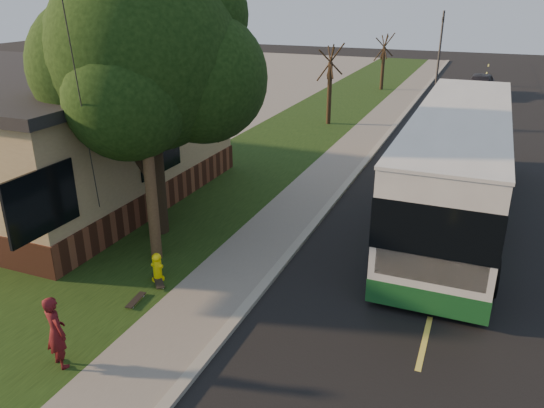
{
  "coord_description": "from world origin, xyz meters",
  "views": [
    {
      "loc": [
        4.53,
        -9.78,
        6.89
      ],
      "look_at": [
        -0.53,
        2.56,
        1.5
      ],
      "focal_mm": 35.0,
      "sensor_mm": 36.0,
      "label": 1
    }
  ],
  "objects_px": {
    "fire_hydrant": "(157,267)",
    "dumpster": "(55,193)",
    "utility_pole": "(142,91)",
    "skateboarder": "(56,332)",
    "bare_tree_far": "(383,63)",
    "skateboard_main": "(136,300)",
    "transit_bus": "(457,162)",
    "traffic_signal": "(441,43)",
    "distant_car": "(480,85)",
    "skateboard_spare": "(158,281)",
    "bare_tree_near": "(330,85)",
    "leafy_tree": "(149,59)"
  },
  "relations": [
    {
      "from": "fire_hydrant",
      "to": "dumpster",
      "type": "xyz_separation_m",
      "value": [
        -5.85,
        2.77,
        0.19
      ]
    },
    {
      "from": "utility_pole",
      "to": "skateboarder",
      "type": "relative_size",
      "value": 5.93
    },
    {
      "from": "bare_tree_far",
      "to": "skateboard_main",
      "type": "xyz_separation_m",
      "value": [
        0.5,
        -31.09,
        -1.88
      ]
    },
    {
      "from": "bare_tree_far",
      "to": "transit_bus",
      "type": "relative_size",
      "value": 0.31
    },
    {
      "from": "bare_tree_far",
      "to": "fire_hydrant",
      "type": "bearing_deg",
      "value": -89.24
    },
    {
      "from": "traffic_signal",
      "to": "skateboard_main",
      "type": "relative_size",
      "value": 7.54
    },
    {
      "from": "fire_hydrant",
      "to": "distant_car",
      "type": "xyz_separation_m",
      "value": [
        6.42,
        30.28,
        0.34
      ]
    },
    {
      "from": "fire_hydrant",
      "to": "dumpster",
      "type": "height_order",
      "value": "dumpster"
    },
    {
      "from": "traffic_signal",
      "to": "distant_car",
      "type": "relative_size",
      "value": 1.21
    },
    {
      "from": "utility_pole",
      "to": "traffic_signal",
      "type": "bearing_deg",
      "value": 83.42
    },
    {
      "from": "skateboarder",
      "to": "distant_car",
      "type": "height_order",
      "value": "skateboarder"
    },
    {
      "from": "skateboard_spare",
      "to": "distant_car",
      "type": "xyz_separation_m",
      "value": [
        6.33,
        30.42,
        0.65
      ]
    },
    {
      "from": "bare_tree_near",
      "to": "distant_car",
      "type": "relative_size",
      "value": 0.94
    },
    {
      "from": "bare_tree_far",
      "to": "distant_car",
      "type": "bearing_deg",
      "value": 2.38
    },
    {
      "from": "leafy_tree",
      "to": "skateboard_main",
      "type": "height_order",
      "value": "leafy_tree"
    },
    {
      "from": "bare_tree_far",
      "to": "bare_tree_near",
      "type": "bearing_deg",
      "value": -92.39
    },
    {
      "from": "leafy_tree",
      "to": "dumpster",
      "type": "bearing_deg",
      "value": 178.44
    },
    {
      "from": "leafy_tree",
      "to": "bare_tree_far",
      "type": "xyz_separation_m",
      "value": [
        1.17,
        27.35,
        -3.16
      ]
    },
    {
      "from": "bare_tree_far",
      "to": "traffic_signal",
      "type": "relative_size",
      "value": 0.73
    },
    {
      "from": "skateboard_main",
      "to": "dumpster",
      "type": "relative_size",
      "value": 0.45
    },
    {
      "from": "skateboard_spare",
      "to": "bare_tree_near",
      "type": "bearing_deg",
      "value": 93.15
    },
    {
      "from": "leafy_tree",
      "to": "distant_car",
      "type": "height_order",
      "value": "leafy_tree"
    },
    {
      "from": "distant_car",
      "to": "traffic_signal",
      "type": "bearing_deg",
      "value": 134.42
    },
    {
      "from": "bare_tree_near",
      "to": "traffic_signal",
      "type": "height_order",
      "value": "traffic_signal"
    },
    {
      "from": "utility_pole",
      "to": "leafy_tree",
      "type": "xyz_separation_m",
      "value": [
        -0.87,
        1.66,
        0.54
      ]
    },
    {
      "from": "utility_pole",
      "to": "distant_car",
      "type": "height_order",
      "value": "utility_pole"
    },
    {
      "from": "fire_hydrant",
      "to": "skateboard_spare",
      "type": "height_order",
      "value": "fire_hydrant"
    },
    {
      "from": "fire_hydrant",
      "to": "dumpster",
      "type": "distance_m",
      "value": 6.47
    },
    {
      "from": "bare_tree_far",
      "to": "skateboard_main",
      "type": "height_order",
      "value": "bare_tree_far"
    },
    {
      "from": "fire_hydrant",
      "to": "leafy_tree",
      "type": "bearing_deg",
      "value": 120.67
    },
    {
      "from": "bare_tree_near",
      "to": "transit_bus",
      "type": "distance_m",
      "value": 13.07
    },
    {
      "from": "utility_pole",
      "to": "fire_hydrant",
      "type": "bearing_deg",
      "value": -54.62
    },
    {
      "from": "bare_tree_near",
      "to": "skateboard_main",
      "type": "distance_m",
      "value": 19.22
    },
    {
      "from": "skateboard_main",
      "to": "distant_car",
      "type": "bearing_deg",
      "value": 78.6
    },
    {
      "from": "leafy_tree",
      "to": "bare_tree_far",
      "type": "bearing_deg",
      "value": 87.55
    },
    {
      "from": "utility_pole",
      "to": "distant_car",
      "type": "xyz_separation_m",
      "value": [
        7.13,
        29.29,
        -3.85
      ]
    },
    {
      "from": "skateboard_main",
      "to": "skateboard_spare",
      "type": "xyz_separation_m",
      "value": [
        -0.0,
        0.95,
        0.01
      ]
    },
    {
      "from": "bare_tree_near",
      "to": "dumpster",
      "type": "distance_m",
      "value": 16.09
    },
    {
      "from": "leafy_tree",
      "to": "skateboard_spare",
      "type": "distance_m",
      "value": 6.0
    },
    {
      "from": "leafy_tree",
      "to": "distant_car",
      "type": "relative_size",
      "value": 1.71
    },
    {
      "from": "bare_tree_near",
      "to": "transit_bus",
      "type": "xyz_separation_m",
      "value": [
        7.37,
        -10.79,
        -0.3
      ]
    },
    {
      "from": "skateboard_spare",
      "to": "skateboarder",
      "type": "bearing_deg",
      "value": -89.98
    },
    {
      "from": "distant_car",
      "to": "dumpster",
      "type": "bearing_deg",
      "value": -111.44
    },
    {
      "from": "dumpster",
      "to": "distant_car",
      "type": "relative_size",
      "value": 0.35
    },
    {
      "from": "skateboarder",
      "to": "leafy_tree",
      "type": "bearing_deg",
      "value": -54.42
    },
    {
      "from": "utility_pole",
      "to": "transit_bus",
      "type": "height_order",
      "value": "utility_pole"
    },
    {
      "from": "skateboard_main",
      "to": "skateboard_spare",
      "type": "height_order",
      "value": "skateboard_spare"
    },
    {
      "from": "utility_pole",
      "to": "leafy_tree",
      "type": "bearing_deg",
      "value": 117.6
    },
    {
      "from": "fire_hydrant",
      "to": "leafy_tree",
      "type": "distance_m",
      "value": 5.65
    },
    {
      "from": "traffic_signal",
      "to": "leafy_tree",
      "type": "bearing_deg",
      "value": -98.47
    }
  ]
}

